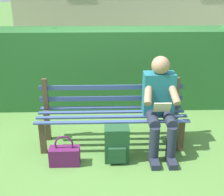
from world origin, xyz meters
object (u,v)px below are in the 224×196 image
handbag (65,155)px  backpack (117,144)px  park_bench (112,113)px  person_seated (160,103)px

handbag → backpack: bearing=-173.0°
park_bench → person_seated: 0.63m
park_bench → handbag: 0.80m
handbag → park_bench: bearing=-138.4°
person_seated → handbag: person_seated is taller
person_seated → backpack: size_ratio=2.73×
park_bench → handbag: park_bench is taller
backpack → person_seated: bearing=-154.1°
park_bench → handbag: (0.56, 0.49, -0.30)m
backpack → handbag: (0.60, 0.07, -0.09)m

